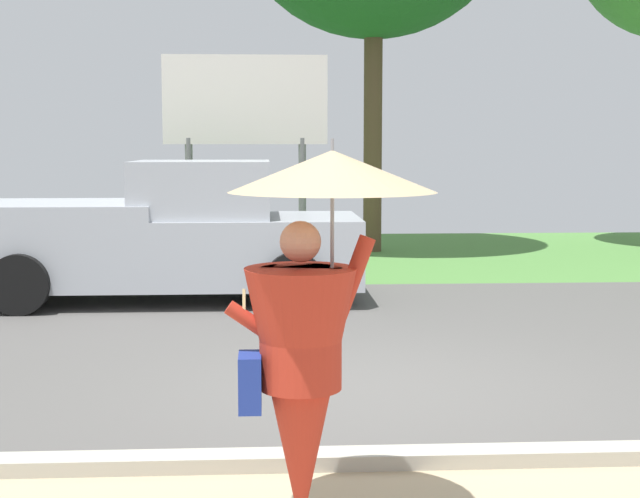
# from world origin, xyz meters

# --- Properties ---
(ground_plane) EXTENTS (40.00, 22.00, 0.20)m
(ground_plane) POSITION_xyz_m (0.00, 2.95, -0.05)
(ground_plane) COLOR #565451
(monk_pedestrian) EXTENTS (1.13, 1.10, 2.13)m
(monk_pedestrian) POSITION_xyz_m (-0.63, -3.03, 1.14)
(monk_pedestrian) COLOR #B22D1E
(monk_pedestrian) RESTS_ON ground_plane
(pickup_truck) EXTENTS (5.20, 2.28, 1.88)m
(pickup_truck) POSITION_xyz_m (-2.17, 4.75, 0.87)
(pickup_truck) COLOR #ADB2BA
(pickup_truck) RESTS_ON ground_plane
(roadside_billboard) EXTENTS (2.60, 0.12, 3.50)m
(roadside_billboard) POSITION_xyz_m (-1.17, 7.11, 2.55)
(roadside_billboard) COLOR slate
(roadside_billboard) RESTS_ON ground_plane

